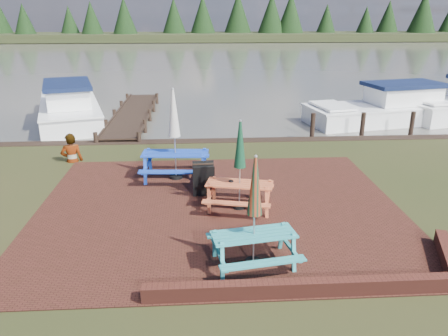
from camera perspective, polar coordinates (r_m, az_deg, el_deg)
name	(u,v)px	position (r m, az deg, el deg)	size (l,w,h in m)	color
ground	(221,227)	(10.05, -0.35, -7.78)	(120.00, 120.00, 0.00)	black
paving	(219,208)	(10.94, -0.64, -5.29)	(9.00, 7.50, 0.02)	#391A12
brick_wall	(349,280)	(8.32, 16.03, -13.89)	(6.21, 1.79, 0.30)	#4C1E16
water	(201,58)	(46.12, -2.97, 14.12)	(120.00, 60.00, 0.02)	#47443D
far_treeline	(199,19)	(74.89, -3.30, 18.87)	(120.00, 10.00, 8.10)	black
picnic_table_teal	(254,229)	(8.34, 3.93, -7.93)	(1.82, 1.67, 2.22)	teal
picnic_table_red	(240,179)	(10.65, 2.05, -1.45)	(1.90, 1.77, 2.25)	#C95B33
picnic_table_blue	(175,149)	(12.62, -6.41, 2.54)	(2.00, 1.81, 2.63)	#173DAF
chalkboard	(204,179)	(11.51, -2.68, -1.50)	(0.57, 0.56, 0.91)	black
jetty	(133,114)	(20.88, -11.80, 6.93)	(1.76, 9.08, 1.00)	black
boat_jetty	(70,108)	(21.42, -19.52, 7.37)	(4.42, 7.60, 2.08)	white
boat_near	(388,110)	(21.41, 20.66, 7.13)	(7.59, 3.90, 1.96)	white
person	(69,134)	(14.84, -19.58, 4.22)	(0.69, 0.45, 1.88)	gray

